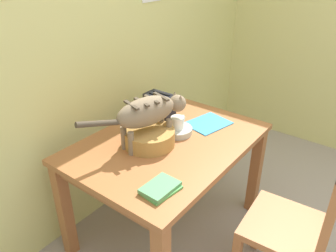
{
  "coord_description": "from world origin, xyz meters",
  "views": [
    {
      "loc": [
        -1.37,
        0.1,
        1.75
      ],
      "look_at": [
        0.02,
        1.16,
        0.83
      ],
      "focal_mm": 35.17,
      "sensor_mm": 36.0,
      "label": 1
    }
  ],
  "objects": [
    {
      "name": "coffee_mug",
      "position": [
        0.13,
        1.17,
        0.8
      ],
      "size": [
        0.12,
        0.08,
        0.08
      ],
      "color": "white",
      "rests_on": "saucer_bowl"
    },
    {
      "name": "toaster",
      "position": [
        0.24,
        1.4,
        0.81
      ],
      "size": [
        0.12,
        0.2,
        0.18
      ],
      "color": "black",
      "rests_on": "dining_table"
    },
    {
      "name": "wooden_chair_near",
      "position": [
        0.06,
        0.35,
        0.46
      ],
      "size": [
        0.45,
        0.45,
        0.94
      ],
      "rotation": [
        0.0,
        0.0,
        0.07
      ],
      "color": "#A56235",
      "rests_on": "ground_plane"
    },
    {
      "name": "dining_table",
      "position": [
        0.02,
        1.16,
        0.63
      ],
      "size": [
        1.2,
        0.86,
        0.73
      ],
      "color": "#A05F34",
      "rests_on": "ground_plane"
    },
    {
      "name": "saucer_bowl",
      "position": [
        0.13,
        1.17,
        0.74
      ],
      "size": [
        0.19,
        0.19,
        0.04
      ],
      "primitive_type": "cylinder",
      "color": "#B1B5A9",
      "rests_on": "dining_table"
    },
    {
      "name": "magazine",
      "position": [
        0.36,
        1.08,
        0.73
      ],
      "size": [
        0.32,
        0.28,
        0.01
      ],
      "primitive_type": "cube",
      "rotation": [
        0.0,
        0.0,
        -0.22
      ],
      "color": "#3189C0",
      "rests_on": "dining_table"
    },
    {
      "name": "wall_rear",
      "position": [
        -0.0,
        1.76,
        1.25
      ],
      "size": [
        4.37,
        0.11,
        2.5
      ],
      "color": "#D5D07E",
      "rests_on": "ground_plane"
    },
    {
      "name": "wicker_basket",
      "position": [
        -0.09,
        1.22,
        0.78
      ],
      "size": [
        0.3,
        0.3,
        0.1
      ],
      "color": "#AB7C3C",
      "rests_on": "dining_table"
    },
    {
      "name": "book_stack",
      "position": [
        -0.39,
        0.9,
        0.74
      ],
      "size": [
        0.2,
        0.15,
        0.03
      ],
      "color": "#53A450",
      "rests_on": "dining_table"
    },
    {
      "name": "cat",
      "position": [
        -0.08,
        1.23,
        0.93
      ],
      "size": [
        0.68,
        0.25,
        0.3
      ],
      "rotation": [
        0.0,
        0.0,
        -1.85
      ],
      "color": "#816D55",
      "rests_on": "dining_table"
    }
  ]
}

